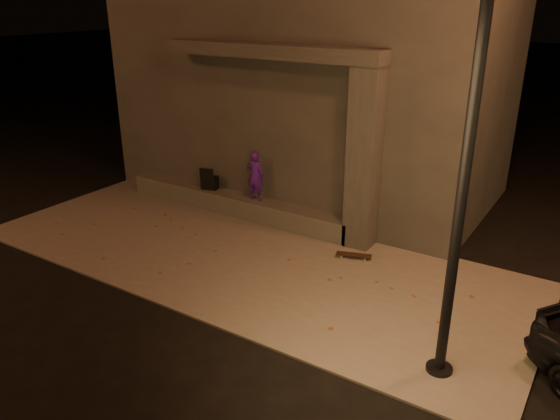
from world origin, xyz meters
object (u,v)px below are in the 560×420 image
Objects in this scene: column at (364,160)px; backpack at (210,182)px; skateboard at (354,255)px; street_lamp_0 at (481,51)px; skateboarder at (255,176)px.

backpack is at bearing 180.00° from column.
skateboard is 0.09× the size of street_lamp_0.
skateboarder is 0.15× the size of street_lamp_0.
skateboarder is 1.61× the size of skateboard.
street_lamp_0 is at bearing 145.57° from skateboarder.
column is 0.48× the size of street_lamp_0.
street_lamp_0 is at bearing -49.45° from column.
street_lamp_0 reaches higher than skateboarder.
skateboard is at bearing -74.25° from column.
street_lamp_0 reaches higher than skateboard.
column reaches higher than backpack.
backpack is 0.75× the size of skateboard.
column is 5.09× the size of skateboard.
skateboarder is at bearing 180.00° from column.
street_lamp_0 reaches higher than column.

